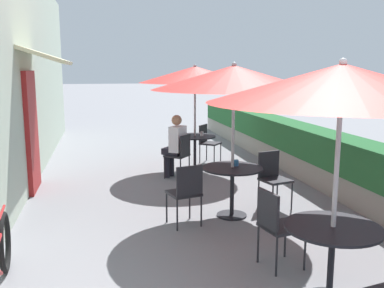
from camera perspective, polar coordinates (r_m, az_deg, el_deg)
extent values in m
cube|color=#B2C1AD|center=(8.61, -21.42, 9.11)|extent=(0.24, 13.62, 4.20)
cube|color=maroon|center=(7.99, -20.58, 1.58)|extent=(0.08, 0.96, 2.10)
cube|color=beige|center=(7.88, -18.90, 11.06)|extent=(0.78, 1.80, 0.30)
cube|color=gray|center=(9.48, 12.78, -1.84)|extent=(0.44, 12.62, 0.45)
cube|color=#235B2D|center=(9.39, 12.90, 1.17)|extent=(0.60, 11.98, 0.56)
cylinder|color=black|center=(4.27, 18.03, -15.01)|extent=(0.06, 0.06, 0.71)
cylinder|color=black|center=(4.13, 18.30, -10.54)|extent=(0.88, 0.88, 0.02)
cylinder|color=#B7B7BC|center=(4.03, 18.57, -5.94)|extent=(0.04, 0.04, 2.13)
cone|color=red|center=(3.88, 19.35, 7.65)|extent=(2.33, 2.33, 0.34)
sphere|color=#B7B7BC|center=(3.88, 19.51, 10.27)|extent=(0.07, 0.07, 0.07)
cube|color=#232328|center=(4.80, 11.89, -10.79)|extent=(0.47, 0.47, 0.04)
cube|color=#232328|center=(4.63, 10.08, -8.75)|extent=(0.10, 0.38, 0.42)
cylinder|color=#232328|center=(4.85, 14.84, -13.55)|extent=(0.02, 0.02, 0.45)
cylinder|color=#232328|center=(5.11, 12.32, -12.17)|extent=(0.02, 0.02, 0.45)
cylinder|color=#232328|center=(4.65, 11.21, -14.45)|extent=(0.02, 0.02, 0.45)
cylinder|color=#232328|center=(4.93, 8.81, -12.94)|extent=(0.02, 0.02, 0.45)
cylinder|color=black|center=(6.40, 5.30, -9.42)|extent=(0.44, 0.44, 0.02)
cylinder|color=black|center=(6.29, 5.36, -6.36)|extent=(0.06, 0.06, 0.71)
cylinder|color=black|center=(6.20, 5.41, -3.22)|extent=(0.88, 0.88, 0.02)
cylinder|color=#B7B7BC|center=(6.13, 5.46, -0.08)|extent=(0.04, 0.04, 2.13)
cone|color=red|center=(6.03, 5.62, 8.83)|extent=(2.33, 2.33, 0.34)
sphere|color=#B7B7BC|center=(6.03, 5.64, 10.51)|extent=(0.07, 0.07, 0.07)
cube|color=#232328|center=(6.69, 11.07, -4.75)|extent=(0.49, 0.49, 0.04)
cube|color=#232328|center=(6.79, 10.19, -2.69)|extent=(0.38, 0.12, 0.42)
cylinder|color=#232328|center=(6.51, 10.70, -7.22)|extent=(0.02, 0.02, 0.45)
cylinder|color=#232328|center=(6.73, 13.17, -6.75)|extent=(0.02, 0.02, 0.45)
cylinder|color=#232328|center=(6.79, 8.87, -6.44)|extent=(0.02, 0.02, 0.45)
cylinder|color=#232328|center=(7.00, 11.29, -6.02)|extent=(0.02, 0.02, 0.45)
cube|color=#232328|center=(5.91, -1.12, -6.57)|extent=(0.49, 0.49, 0.04)
cube|color=#232328|center=(5.69, -0.33, -5.02)|extent=(0.38, 0.12, 0.42)
cylinder|color=#232328|center=(6.20, -0.31, -7.92)|extent=(0.02, 0.02, 0.45)
cylinder|color=#232328|center=(6.06, -3.40, -8.38)|extent=(0.02, 0.02, 0.45)
cylinder|color=#232328|center=(5.90, 1.24, -8.89)|extent=(0.02, 0.02, 0.45)
cylinder|color=#232328|center=(5.75, -1.98, -9.40)|extent=(0.02, 0.02, 0.45)
cylinder|color=teal|center=(6.28, 5.91, -2.52)|extent=(0.07, 0.07, 0.09)
cylinder|color=black|center=(9.17, 0.38, -3.35)|extent=(0.44, 0.44, 0.02)
cylinder|color=black|center=(9.10, 0.38, -1.18)|extent=(0.06, 0.06, 0.71)
cylinder|color=black|center=(9.03, 0.39, 1.03)|extent=(0.88, 0.88, 0.02)
cylinder|color=#B7B7BC|center=(8.99, 0.39, 3.20)|extent=(0.04, 0.04, 2.13)
cone|color=red|center=(8.92, 0.40, 9.26)|extent=(2.33, 2.33, 0.34)
sphere|color=#B7B7BC|center=(8.92, 0.40, 10.40)|extent=(0.07, 0.07, 0.07)
cube|color=#232328|center=(8.41, -2.03, -1.54)|extent=(0.56, 0.56, 0.04)
cube|color=#232328|center=(8.28, -0.93, -0.24)|extent=(0.27, 0.31, 0.42)
cylinder|color=#232328|center=(8.70, -2.47, -2.67)|extent=(0.02, 0.02, 0.45)
cylinder|color=#232328|center=(8.39, -3.70, -3.15)|extent=(0.02, 0.02, 0.45)
cylinder|color=#232328|center=(8.53, -0.37, -2.92)|extent=(0.02, 0.02, 0.45)
cylinder|color=#232328|center=(8.22, -1.55, -3.42)|extent=(0.02, 0.02, 0.45)
cylinder|color=#23232D|center=(8.61, -2.81, -2.73)|extent=(0.11, 0.11, 0.47)
cylinder|color=#23232D|center=(8.47, -3.35, -2.95)|extent=(0.11, 0.11, 0.47)
cube|color=#23232D|center=(8.44, -2.57, -0.95)|extent=(0.47, 0.46, 0.12)
cube|color=white|center=(8.34, -1.93, 0.67)|extent=(0.39, 0.40, 0.50)
sphere|color=#A87556|center=(8.30, -2.06, 3.20)|extent=(0.20, 0.20, 0.20)
cube|color=#232328|center=(9.77, 2.46, 0.09)|extent=(0.56, 0.56, 0.04)
cube|color=#232328|center=(9.82, 1.50, 1.39)|extent=(0.27, 0.31, 0.42)
cylinder|color=#232328|center=(9.58, 2.98, -1.48)|extent=(0.02, 0.02, 0.45)
cylinder|color=#232328|center=(9.90, 3.84, -1.11)|extent=(0.02, 0.02, 0.45)
cylinder|color=#232328|center=(9.73, 1.05, -1.29)|extent=(0.02, 0.02, 0.45)
cylinder|color=#232328|center=(10.05, 1.96, -0.93)|extent=(0.02, 0.02, 0.45)
cylinder|color=white|center=(9.01, 1.33, 1.37)|extent=(0.07, 0.07, 0.09)
torus|color=black|center=(5.05, -23.72, -11.88)|extent=(0.12, 0.65, 0.65)
cylinder|color=#B21E1E|center=(4.90, -24.05, -8.35)|extent=(0.07, 0.46, 0.03)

